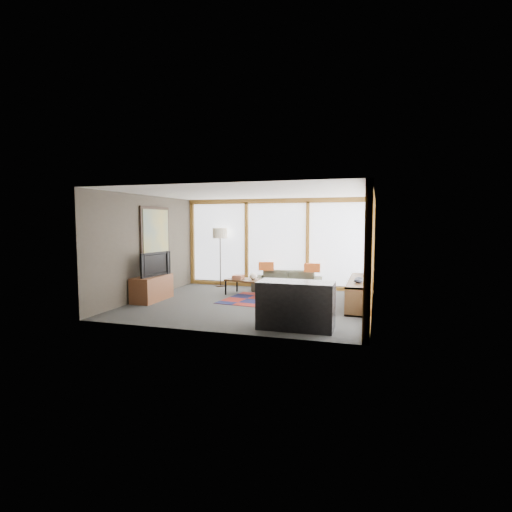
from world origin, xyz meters
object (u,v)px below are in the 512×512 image
(bar_counter, at_px, (296,305))
(tv_console, at_px, (152,288))
(floor_lamp, at_px, (220,257))
(television, at_px, (153,264))
(sofa, at_px, (287,281))
(coffee_table, at_px, (250,287))
(bookshelf, at_px, (358,292))

(bar_counter, bearing_deg, tv_console, 158.42)
(tv_console, bearing_deg, floor_lamp, 72.51)
(floor_lamp, xyz_separation_m, television, (-0.77, -2.49, 0.03))
(sofa, relative_size, bar_counter, 1.41)
(coffee_table, xyz_separation_m, bar_counter, (1.81, -2.88, 0.22))
(bookshelf, xyz_separation_m, television, (-4.86, -0.87, 0.60))
(floor_lamp, distance_m, bar_counter, 5.08)
(sofa, xyz_separation_m, floor_lamp, (-2.10, 0.22, 0.59))
(tv_console, height_order, bar_counter, bar_counter)
(sofa, bearing_deg, television, -147.60)
(coffee_table, distance_m, television, 2.56)
(bookshelf, relative_size, television, 2.37)
(bookshelf, xyz_separation_m, bar_counter, (-0.99, -2.39, 0.13))
(sofa, distance_m, tv_console, 3.68)
(bookshelf, bearing_deg, floor_lamp, 158.44)
(floor_lamp, distance_m, coffee_table, 1.84)
(tv_console, bearing_deg, sofa, 38.38)
(tv_console, distance_m, television, 0.60)
(television, relative_size, bar_counter, 0.75)
(sofa, bearing_deg, bookshelf, -41.07)
(bar_counter, bearing_deg, coffee_table, 121.72)
(bookshelf, height_order, television, television)
(sofa, distance_m, television, 3.71)
(floor_lamp, height_order, bookshelf, floor_lamp)
(sofa, height_order, coffee_table, sofa)
(coffee_table, relative_size, bookshelf, 0.51)
(sofa, distance_m, floor_lamp, 2.19)
(floor_lamp, bearing_deg, coffee_table, -41.15)
(floor_lamp, relative_size, bookshelf, 0.72)
(sofa, distance_m, bar_counter, 3.92)
(coffee_table, xyz_separation_m, tv_console, (-2.08, -1.38, 0.10))
(floor_lamp, bearing_deg, television, -107.21)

